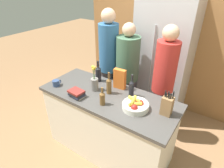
# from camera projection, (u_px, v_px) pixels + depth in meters

# --- Properties ---
(ground_plane) EXTENTS (14.00, 14.00, 0.00)m
(ground_plane) POSITION_uv_depth(u_px,v_px,m) (109.00, 148.00, 2.77)
(ground_plane) COLOR #936B47
(kitchen_island) EXTENTS (1.74, 0.71, 0.93)m
(kitchen_island) POSITION_uv_depth(u_px,v_px,m) (108.00, 124.00, 2.54)
(kitchen_island) COLOR silver
(kitchen_island) RESTS_ON ground_plane
(back_wall_wood) EXTENTS (2.94, 0.12, 2.60)m
(back_wall_wood) POSITION_uv_depth(u_px,v_px,m) (162.00, 35.00, 3.30)
(back_wall_wood) COLOR #9E6B3D
(back_wall_wood) RESTS_ON ground_plane
(refrigerator) EXTENTS (0.86, 0.63, 1.97)m
(refrigerator) POSITION_uv_depth(u_px,v_px,m) (162.00, 61.00, 3.10)
(refrigerator) COLOR #B7B7BC
(refrigerator) RESTS_ON ground_plane
(fruit_bowl) EXTENTS (0.30, 0.30, 0.12)m
(fruit_bowl) POSITION_uv_depth(u_px,v_px,m) (136.00, 105.00, 2.05)
(fruit_bowl) COLOR silver
(fruit_bowl) RESTS_ON kitchen_island
(knife_block) EXTENTS (0.11, 0.09, 0.29)m
(knife_block) POSITION_uv_depth(u_px,v_px,m) (167.00, 106.00, 1.94)
(knife_block) COLOR olive
(knife_block) RESTS_ON kitchen_island
(flower_vase) EXTENTS (0.10, 0.10, 0.34)m
(flower_vase) POSITION_uv_depth(u_px,v_px,m) (95.00, 83.00, 2.37)
(flower_vase) COLOR gray
(flower_vase) RESTS_ON kitchen_island
(cereal_box) EXTENTS (0.16, 0.07, 0.27)m
(cereal_box) POSITION_uv_depth(u_px,v_px,m) (120.00, 79.00, 2.40)
(cereal_box) COLOR orange
(cereal_box) RESTS_ON kitchen_island
(coffee_mug) EXTENTS (0.09, 0.12, 0.08)m
(coffee_mug) POSITION_uv_depth(u_px,v_px,m) (56.00, 83.00, 2.49)
(coffee_mug) COLOR #334770
(coffee_mug) RESTS_ON kitchen_island
(book_stack) EXTENTS (0.19, 0.15, 0.08)m
(book_stack) POSITION_uv_depth(u_px,v_px,m) (77.00, 94.00, 2.26)
(book_stack) COLOR #B7A88E
(book_stack) RESTS_ON kitchen_island
(bottle_oil) EXTENTS (0.06, 0.06, 0.29)m
(bottle_oil) POSITION_uv_depth(u_px,v_px,m) (131.00, 88.00, 2.24)
(bottle_oil) COLOR black
(bottle_oil) RESTS_ON kitchen_island
(bottle_vinegar) EXTENTS (0.06, 0.06, 0.22)m
(bottle_vinegar) POSITION_uv_depth(u_px,v_px,m) (102.00, 98.00, 2.10)
(bottle_vinegar) COLOR brown
(bottle_vinegar) RESTS_ON kitchen_island
(bottle_wine) EXTENTS (0.08, 0.08, 0.30)m
(bottle_wine) POSITION_uv_depth(u_px,v_px,m) (98.00, 73.00, 2.57)
(bottle_wine) COLOR black
(bottle_wine) RESTS_ON kitchen_island
(bottle_water) EXTENTS (0.06, 0.06, 0.29)m
(bottle_water) POSITION_uv_depth(u_px,v_px,m) (109.00, 85.00, 2.29)
(bottle_water) COLOR brown
(bottle_water) RESTS_ON kitchen_island
(person_at_sink) EXTENTS (0.31, 0.31, 1.83)m
(person_at_sink) POSITION_uv_depth(u_px,v_px,m) (109.00, 60.00, 2.97)
(person_at_sink) COLOR #383842
(person_at_sink) RESTS_ON ground_plane
(person_in_blue) EXTENTS (0.35, 0.35, 1.66)m
(person_in_blue) POSITION_uv_depth(u_px,v_px,m) (127.00, 71.00, 2.90)
(person_in_blue) COLOR #383842
(person_in_blue) RESTS_ON ground_plane
(person_in_red_tee) EXTENTS (0.30, 0.30, 1.72)m
(person_in_red_tee) POSITION_uv_depth(u_px,v_px,m) (163.00, 80.00, 2.53)
(person_in_red_tee) COLOR #383842
(person_in_red_tee) RESTS_ON ground_plane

